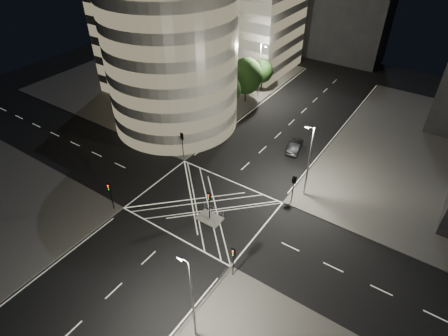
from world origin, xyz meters
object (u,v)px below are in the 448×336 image
Objects in this scene: traffic_signal_island at (209,201)px; street_lamp_left_far at (260,69)px; traffic_signal_nr at (233,257)px; street_lamp_right_near at (192,298)px; street_lamp_right_far at (309,160)px; sedan at (295,146)px; traffic_signal_fl at (182,140)px; traffic_signal_fr at (294,184)px; traffic_signal_nl at (110,191)px; central_island at (210,218)px; street_lamp_left_near at (200,109)px.

street_lamp_left_far reaches higher than traffic_signal_island.
traffic_signal_island is (-6.80, 5.30, 0.00)m from traffic_signal_nr.
street_lamp_right_far is at bearing 90.00° from street_lamp_right_near.
traffic_signal_island is at bearing 72.42° from sedan.
traffic_signal_fl is 17.60m from traffic_signal_fr.
street_lamp_right_far is at bearing 73.89° from traffic_signal_fr.
traffic_signal_nr is at bearing -90.00° from traffic_signal_fr.
traffic_signal_fl is 13.60m from traffic_signal_nl.
traffic_signal_fl reaches higher than central_island.
central_island is 0.75× the size of traffic_signal_nl.
traffic_signal_nr is at bearing -63.64° from street_lamp_left_far.
traffic_signal_nl is at bearing 180.00° from traffic_signal_nr.
street_lamp_right_far is at bearing 6.88° from traffic_signal_fl.
sedan reaches higher than central_island.
traffic_signal_nr is (17.60, -13.60, 0.00)m from traffic_signal_fl.
traffic_signal_fl is 13.62m from traffic_signal_island.
street_lamp_left_far is at bearing -53.83° from sedan.
street_lamp_right_far is (7.44, 10.50, 5.47)m from central_island.
traffic_signal_fl is (-10.80, 8.30, 2.84)m from central_island.
traffic_signal_nl is at bearing -88.06° from street_lamp_left_near.
traffic_signal_island is 0.40× the size of street_lamp_right_far.
street_lamp_right_far is (0.64, 2.20, 2.63)m from traffic_signal_fr.
sedan is (2.11, 19.05, -2.15)m from traffic_signal_island.
street_lamp_right_near is (0.64, -7.20, 2.63)m from traffic_signal_nr.
traffic_signal_nl and traffic_signal_island have the same top height.
traffic_signal_nr is 0.40× the size of street_lamp_right_far.
central_island is at bearing -70.05° from street_lamp_left_far.
traffic_signal_nl is (-10.80, -5.30, 2.84)m from central_island.
street_lamp_right_far is 2.14× the size of sedan.
traffic_signal_fl is 0.40× the size of street_lamp_left_far.
traffic_signal_island is 0.40× the size of street_lamp_left_near.
traffic_signal_nl is 12.03m from traffic_signal_island.
traffic_signal_nr reaches higher than sedan.
sedan is (-5.32, 8.55, -4.77)m from street_lamp_right_far.
sedan is at bearing -42.58° from street_lamp_left_far.
sedan is (13.55, 5.55, -4.77)m from street_lamp_left_near.
traffic_signal_fl is 27.79m from street_lamp_right_near.
street_lamp_right_near is at bearing -88.25° from traffic_signal_fr.
traffic_signal_fl is 5.86m from street_lamp_left_near.
street_lamp_right_far reaches higher than traffic_signal_nl.
traffic_signal_fr is 13.60m from traffic_signal_nr.
street_lamp_left_far is (-11.44, 31.50, 5.47)m from central_island.
traffic_signal_fl is 1.00× the size of traffic_signal_fr.
street_lamp_right_near is at bearing 88.33° from sedan.
traffic_signal_nl is at bearing -153.86° from traffic_signal_island.
street_lamp_right_near is (0.00, -23.00, 0.00)m from street_lamp_right_far.
street_lamp_right_near is (18.87, -44.00, 0.00)m from street_lamp_left_far.
street_lamp_left_far is at bearing 128.17° from traffic_signal_fr.
traffic_signal_nl is at bearing -139.09° from street_lamp_right_far.
sedan is (12.91, 24.35, -2.15)m from traffic_signal_nl.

